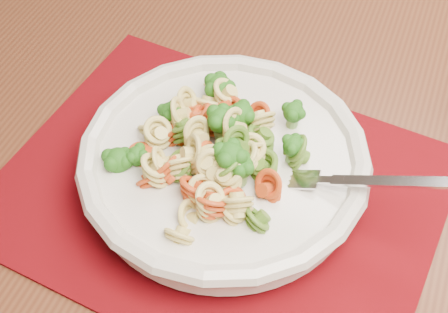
% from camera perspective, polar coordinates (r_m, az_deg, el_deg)
% --- Properties ---
extents(dining_table, '(1.50, 1.02, 0.71)m').
position_cam_1_polar(dining_table, '(0.71, 4.58, -5.13)').
color(dining_table, '#512A16').
rests_on(dining_table, ground).
extents(placemat, '(0.42, 0.34, 0.00)m').
position_cam_1_polar(placemat, '(0.61, -0.47, -3.17)').
color(placemat, '#58030B').
rests_on(placemat, dining_table).
extents(pasta_bowl, '(0.28, 0.28, 0.05)m').
position_cam_1_polar(pasta_bowl, '(0.59, 0.00, -0.55)').
color(pasta_bowl, beige).
rests_on(pasta_bowl, placemat).
extents(pasta_broccoli_heap, '(0.23, 0.23, 0.06)m').
position_cam_1_polar(pasta_broccoli_heap, '(0.58, 0.00, 0.38)').
color(pasta_broccoli_heap, '#D6C76A').
rests_on(pasta_broccoli_heap, pasta_bowl).
extents(fork, '(0.18, 0.05, 0.08)m').
position_cam_1_polar(fork, '(0.57, 7.40, -2.12)').
color(fork, silver).
rests_on(fork, pasta_bowl).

